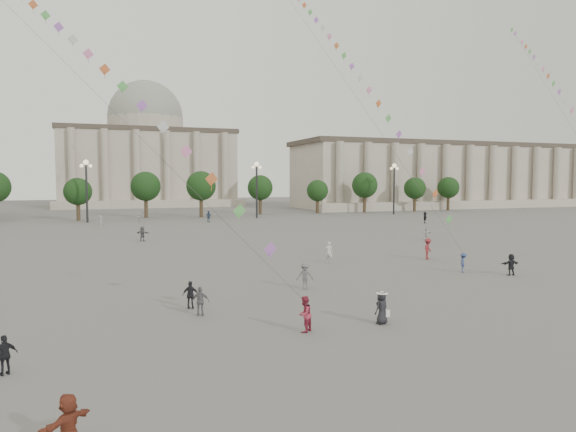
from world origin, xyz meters
name	(u,v)px	position (x,y,z in m)	size (l,w,h in m)	color
ground	(368,319)	(0.00, 0.00, 0.00)	(360.00, 360.00, 0.00)	#595654
hall_east	(442,175)	(75.00, 93.89, 8.43)	(84.00, 26.22, 17.20)	#AC9F90
hall_central	(147,155)	(0.00, 129.22, 14.23)	(48.30, 34.30, 35.50)	#AC9F90
tree_row	(171,189)	(0.00, 78.00, 5.39)	(137.12, 5.12, 8.00)	#392C1C
lamp_post_mid_west	(86,179)	(-15.00, 70.00, 7.35)	(2.00, 0.90, 10.65)	#262628
lamp_post_mid_east	(257,179)	(15.00, 70.00, 7.35)	(2.00, 0.90, 10.65)	#262628
lamp_post_far_east	(394,179)	(45.00, 70.00, 7.35)	(2.00, 0.90, 10.65)	#262628
person_crowd_0	(208,217)	(4.48, 63.73, 0.97)	(1.14, 0.48, 1.95)	navy
person_crowd_3	(511,265)	(16.33, 7.19, 0.82)	(1.52, 0.49, 1.64)	black
person_crowd_4	(139,218)	(-6.71, 67.28, 0.82)	(1.52, 0.48, 1.63)	beige
person_crowd_6	(305,276)	(-0.26, 8.04, 0.88)	(1.14, 0.66, 1.77)	#5C5B60
person_crowd_7	(427,234)	(24.10, 28.93, 0.77)	(1.43, 0.45, 1.54)	silver
person_crowd_8	(428,249)	(15.12, 16.03, 0.96)	(1.24, 0.72, 1.93)	maroon
person_crowd_9	(425,218)	(38.19, 49.26, 0.95)	(1.76, 0.56, 1.89)	black
person_crowd_10	(101,221)	(-12.88, 60.47, 0.89)	(0.65, 0.43, 1.78)	#AEADAA
person_crowd_12	(142,234)	(-8.30, 39.47, 0.89)	(1.64, 0.52, 1.77)	#5E5F63
person_crowd_13	(329,252)	(5.81, 17.42, 0.94)	(0.68, 0.45, 1.87)	silver
tourist_1	(191,295)	(-8.27, 5.41, 0.79)	(0.92, 0.38, 1.57)	black
tourist_2	(68,425)	(-13.87, -8.98, 0.84)	(1.56, 0.50, 1.68)	brown
tourist_3	(200,301)	(-8.03, 3.74, 0.78)	(0.92, 0.38, 1.57)	slate
tourist_4	(5,355)	(-16.40, -2.07, 0.75)	(0.88, 0.37, 1.51)	black
kite_flyer_0	(305,314)	(-3.91, -0.91, 0.87)	(0.85, 0.66, 1.74)	#9D2A41
kite_flyer_1	(463,263)	(13.75, 9.46, 0.77)	(1.00, 0.57, 1.54)	navy
hat_person	(382,307)	(0.27, -0.97, 0.87)	(0.95, 0.79, 1.69)	black
kite_train_mid	(320,30)	(12.71, 35.41, 25.48)	(2.69, 48.70, 66.35)	#3F3F3F
kite_train_east	(554,88)	(41.47, 27.09, 18.91)	(24.25, 39.91, 57.56)	#3F3F3F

